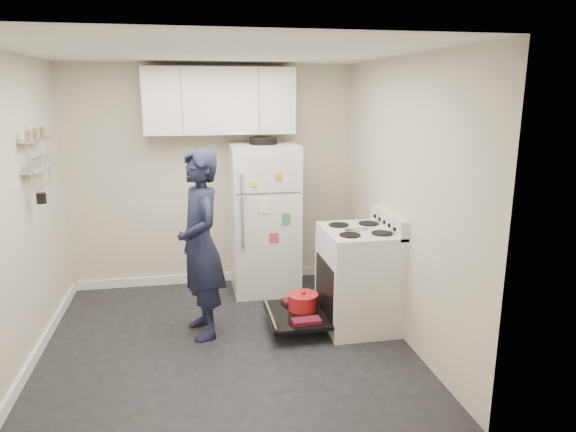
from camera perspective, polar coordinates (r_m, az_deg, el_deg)
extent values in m
cube|color=black|center=(4.77, -6.92, -13.83)|extent=(3.20, 3.20, 0.01)
cube|color=white|center=(4.25, -7.92, 17.64)|extent=(3.20, 3.20, 0.01)
cube|color=beige|center=(5.91, -8.40, 4.30)|extent=(3.20, 0.01, 2.50)
cube|color=beige|center=(2.81, -5.26, -6.05)|extent=(3.20, 0.01, 2.50)
cube|color=beige|center=(4.54, -27.95, 0.03)|extent=(0.01, 3.20, 2.50)
cube|color=beige|center=(4.71, 12.41, 1.76)|extent=(0.01, 3.20, 2.50)
cube|color=white|center=(4.93, -26.20, -13.65)|extent=(0.03, 3.20, 0.10)
cube|color=white|center=(6.21, -8.01, -6.72)|extent=(3.20, 0.03, 0.10)
cube|color=silver|center=(4.95, 7.78, -6.99)|extent=(0.65, 0.76, 0.92)
cube|color=black|center=(4.95, 6.98, -7.70)|extent=(0.53, 0.60, 0.52)
cube|color=orange|center=(5.04, 9.93, -7.43)|extent=(0.02, 0.56, 0.46)
cylinder|color=black|center=(5.04, 7.47, -9.56)|extent=(0.34, 0.34, 0.02)
cube|color=silver|center=(4.89, 11.15, -0.65)|extent=(0.08, 0.76, 0.18)
cube|color=silver|center=(4.81, 7.96, -1.68)|extent=(0.65, 0.76, 0.03)
cube|color=#B2B2B7|center=(4.74, 7.59, -1.46)|extent=(0.22, 0.03, 0.01)
cube|color=black|center=(4.92, 0.90, -10.95)|extent=(0.55, 0.70, 0.03)
cylinder|color=#B2B2B7|center=(4.87, -1.97, -10.77)|extent=(0.02, 0.66, 0.02)
cylinder|color=red|center=(4.99, 1.66, -9.57)|extent=(0.28, 0.28, 0.13)
cylinder|color=red|center=(4.96, 1.67, -8.77)|extent=(0.29, 0.29, 0.02)
sphere|color=red|center=(4.95, 1.67, -8.47)|extent=(0.04, 0.04, 0.04)
cube|color=maroon|center=(4.73, 2.05, -11.58)|extent=(0.27, 0.14, 0.04)
cube|color=maroon|center=(5.16, 0.83, -9.33)|extent=(0.28, 0.18, 0.04)
cube|color=white|center=(5.71, -2.66, -0.28)|extent=(0.72, 0.70, 1.65)
cube|color=#4C4C4C|center=(5.29, -2.15, 2.55)|extent=(0.68, 0.01, 0.01)
cube|color=#B2B2B7|center=(5.22, -5.18, 3.69)|extent=(0.03, 0.03, 0.20)
cube|color=#B2B2B7|center=(5.30, -5.08, -0.79)|extent=(0.03, 0.03, 0.55)
cylinder|color=black|center=(5.56, -2.76, 8.34)|extent=(0.30, 0.30, 0.07)
cube|color=gold|center=(5.27, -1.08, 4.42)|extent=(0.07, 0.01, 0.07)
cube|color=#C33756|center=(5.40, -1.57, -2.42)|extent=(0.10, 0.01, 0.10)
cube|color=white|center=(5.30, -2.66, 1.16)|extent=(0.12, 0.01, 0.16)
cube|color=#359F59|center=(5.37, -0.22, -0.30)|extent=(0.09, 0.01, 0.12)
cube|color=yellow|center=(5.24, -3.77, 3.57)|extent=(0.06, 0.01, 0.06)
cube|color=silver|center=(5.67, -7.58, 12.57)|extent=(1.60, 0.33, 0.70)
cube|color=#B2B2B7|center=(4.92, -26.12, 7.67)|extent=(0.14, 0.60, 0.02)
cube|color=#B2B2B7|center=(4.94, -25.82, 4.80)|extent=(0.14, 0.60, 0.02)
cylinder|color=black|center=(4.80, -25.72, 1.79)|extent=(0.08, 0.08, 0.09)
imported|color=#181D36|center=(4.67, -9.70, -3.17)|extent=(0.55, 0.71, 1.72)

